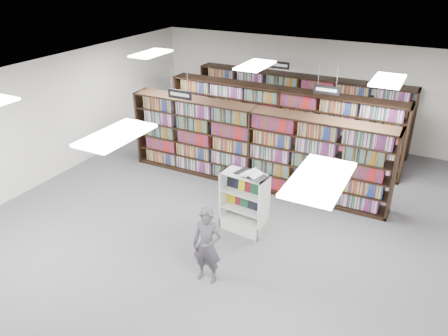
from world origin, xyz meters
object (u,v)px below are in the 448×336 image
at_px(bookshelf_row_near, 253,147).
at_px(open_book, 251,174).
at_px(shopper, 207,245).
at_px(endcap_display, 245,210).

relative_size(bookshelf_row_near, open_book, 9.35).
distance_m(open_book, shopper, 1.91).
bearing_deg(open_book, bookshelf_row_near, 128.02).
bearing_deg(shopper, endcap_display, 86.88).
bearing_deg(bookshelf_row_near, open_book, -67.28).
distance_m(bookshelf_row_near, shopper, 3.97).
relative_size(bookshelf_row_near, endcap_display, 5.03).
xyz_separation_m(bookshelf_row_near, endcap_display, (0.73, -2.03, -0.57)).
bearing_deg(open_book, endcap_display, 176.65).
relative_size(endcap_display, shopper, 0.91).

